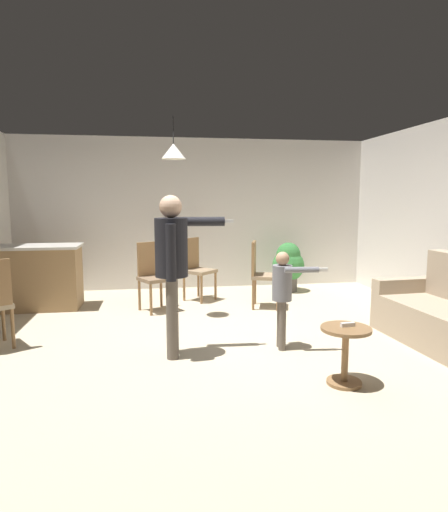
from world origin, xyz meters
TOP-DOWN VIEW (x-y plane):
  - ground at (0.00, 0.00)m, footprint 7.68×7.68m
  - wall_back at (0.00, 3.20)m, footprint 6.40×0.10m
  - kitchen_counter at (-2.45, 1.97)m, footprint 1.26×0.66m
  - side_table_by_couch at (0.94, -1.25)m, footprint 0.44×0.44m
  - person_adult at (-0.53, -0.31)m, footprint 0.84×0.48m
  - person_child at (0.65, -0.27)m, footprint 0.55×0.35m
  - dining_chair_by_counter at (-0.07, 2.19)m, footprint 0.59×0.59m
  - dining_chair_centre_back at (-0.75, 1.62)m, footprint 0.57×0.57m
  - dining_chair_spare at (0.85, 1.53)m, footprint 0.53×0.53m
  - potted_plant_corner at (1.60, 2.60)m, footprint 0.56×0.56m
  - spare_remote_on_table at (0.96, -1.23)m, footprint 0.13×0.05m
  - ceiling_light_pendant at (-0.45, 1.14)m, footprint 0.32×0.32m

SIDE VIEW (x-z plane):
  - ground at x=0.00m, z-range 0.00..0.00m
  - side_table_by_couch at x=0.94m, z-range 0.07..0.59m
  - potted_plant_corner at x=1.60m, z-range 0.04..0.91m
  - kitchen_counter at x=-2.45m, z-range 0.00..0.95m
  - spare_remote_on_table at x=0.96m, z-range 0.52..0.56m
  - dining_chair_by_counter at x=-0.07m, z-range 0.05..1.05m
  - dining_chair_centre_back at x=-0.75m, z-range 0.05..1.05m
  - dining_chair_spare at x=0.85m, z-range 0.05..1.05m
  - person_child at x=0.65m, z-range 0.13..1.20m
  - person_adult at x=-0.53m, z-range 0.20..1.87m
  - wall_back at x=0.00m, z-range 0.00..2.70m
  - ceiling_light_pendant at x=-0.45m, z-range 1.98..2.53m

